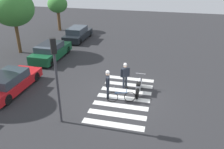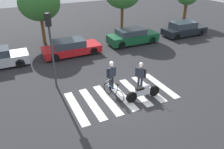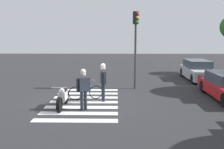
# 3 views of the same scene
# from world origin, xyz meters

# --- Properties ---
(ground_plane) EXTENTS (60.00, 60.00, 0.00)m
(ground_plane) POSITION_xyz_m (0.00, 0.00, 0.00)
(ground_plane) COLOR #2B2B2D
(police_motorcycle) EXTENTS (2.09, 0.62, 1.03)m
(police_motorcycle) POSITION_xyz_m (0.90, -0.80, 0.45)
(police_motorcycle) COLOR black
(police_motorcycle) RESTS_ON ground_plane
(leaning_bicycle) EXTENTS (0.59, 1.64, 1.00)m
(leaning_bicycle) POSITION_xyz_m (-0.49, 0.03, 0.37)
(leaning_bicycle) COLOR black
(leaning_bicycle) RESTS_ON ground_plane
(officer_on_foot) EXTENTS (0.67, 0.30, 1.82)m
(officer_on_foot) POSITION_xyz_m (-0.21, 0.91, 1.06)
(officer_on_foot) COLOR #1E232D
(officer_on_foot) RESTS_ON ground_plane
(officer_by_motorcycle) EXTENTS (0.46, 0.53, 1.76)m
(officer_by_motorcycle) POSITION_xyz_m (1.31, 0.17, 1.01)
(officer_by_motorcycle) COLOR #1E232D
(officer_by_motorcycle) RESTS_ON ground_plane
(crosswalk_stripes) EXTENTS (5.85, 3.22, 0.01)m
(crosswalk_stripes) POSITION_xyz_m (-0.00, 0.00, 0.00)
(crosswalk_stripes) COLOR silver
(crosswalk_stripes) RESTS_ON ground_plane
(car_red_convertible) EXTENTS (4.56, 1.85, 1.27)m
(car_red_convertible) POSITION_xyz_m (-0.81, 7.12, 0.61)
(car_red_convertible) COLOR black
(car_red_convertible) RESTS_ON ground_plane
(car_green_compact) EXTENTS (4.59, 1.79, 1.39)m
(car_green_compact) POSITION_xyz_m (4.94, 7.25, 0.68)
(car_green_compact) COLOR black
(car_green_compact) RESTS_ON ground_plane
(car_black_suv) EXTENTS (4.49, 1.78, 1.40)m
(car_black_suv) POSITION_xyz_m (10.79, 7.11, 0.66)
(car_black_suv) COLOR black
(car_black_suv) RESTS_ON ground_plane
(traffic_light_pole) EXTENTS (0.35, 0.33, 4.42)m
(traffic_light_pole) POSITION_xyz_m (-3.08, 2.63, 2.96)
(traffic_light_pole) COLOR #38383D
(traffic_light_pole) RESTS_ON ground_plane
(street_tree_far) EXTENTS (3.56, 3.56, 5.48)m
(street_tree_far) POSITION_xyz_m (5.76, 10.81, 3.95)
(street_tree_far) COLOR brown
(street_tree_far) RESTS_ON ground_plane
(street_tree_end) EXTENTS (2.32, 2.32, 4.10)m
(street_tree_end) POSITION_xyz_m (14.13, 10.81, 3.06)
(street_tree_end) COLOR brown
(street_tree_end) RESTS_ON ground_plane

